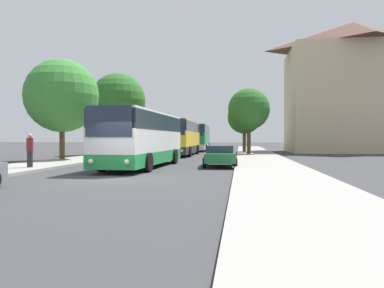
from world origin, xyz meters
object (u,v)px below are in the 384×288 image
(bus_front, at_px, (143,138))
(tree_left_far, at_px, (118,101))
(bus_middle, at_px, (182,137))
(parked_car_right_near, at_px, (220,155))
(tree_right_near, at_px, (244,117))
(tree_right_mid, at_px, (249,109))
(bus_rear, at_px, (198,137))
(tree_left_near, at_px, (62,96))
(pedestrian_walking_back, at_px, (30,150))

(bus_front, distance_m, tree_left_far, 17.58)
(bus_middle, height_order, parked_car_right_near, bus_middle)
(tree_right_near, distance_m, tree_right_mid, 6.06)
(bus_rear, relative_size, tree_left_near, 1.56)
(bus_middle, distance_m, pedestrian_walking_back, 19.43)
(bus_rear, bearing_deg, tree_right_mid, -63.19)
(bus_rear, distance_m, tree_right_mid, 14.32)
(bus_middle, distance_m, tree_left_far, 7.71)
(bus_middle, relative_size, tree_left_far, 1.44)
(bus_middle, bearing_deg, bus_rear, 88.95)
(tree_left_near, relative_size, tree_right_mid, 1.12)
(tree_right_near, bearing_deg, parked_car_right_near, -94.42)
(tree_left_far, bearing_deg, bus_front, -66.64)
(parked_car_right_near, xyz_separation_m, tree_left_near, (-12.24, 4.18, 4.27))
(bus_middle, xyz_separation_m, parked_car_right_near, (4.67, -14.92, -1.17))
(parked_car_right_near, bearing_deg, tree_right_near, -97.76)
(tree_left_far, xyz_separation_m, tree_right_mid, (13.50, 1.59, -0.90))
(tree_left_near, relative_size, tree_left_far, 0.91)
(parked_car_right_near, relative_size, pedestrian_walking_back, 2.35)
(bus_rear, relative_size, tree_right_mid, 1.75)
(tree_right_mid, bearing_deg, parked_car_right_near, -97.40)
(bus_front, distance_m, pedestrian_walking_back, 6.29)
(bus_front, height_order, parked_car_right_near, bus_front)
(bus_rear, bearing_deg, pedestrian_walking_back, -101.51)
(parked_car_right_near, bearing_deg, tree_right_mid, -100.74)
(parked_car_right_near, bearing_deg, pedestrian_walking_back, 16.60)
(pedestrian_walking_back, relative_size, tree_right_mid, 0.27)
(tree_right_near, bearing_deg, bus_front, -105.12)
(bus_middle, height_order, tree_right_near, tree_right_near)
(tree_right_near, height_order, tree_right_mid, tree_right_mid)
(bus_rear, xyz_separation_m, tree_left_near, (-7.68, -24.56, 3.08))
(parked_car_right_near, distance_m, tree_left_far, 19.33)
(tree_left_near, height_order, tree_right_near, tree_left_near)
(bus_middle, relative_size, pedestrian_walking_back, 6.49)
(bus_front, height_order, pedestrian_walking_back, bus_front)
(parked_car_right_near, distance_m, tree_right_near, 22.79)
(tree_left_far, relative_size, tree_right_mid, 1.23)
(tree_right_mid, bearing_deg, bus_middle, -167.63)
(pedestrian_walking_back, relative_size, tree_left_far, 0.22)
(bus_middle, xyz_separation_m, bus_rear, (0.10, 13.82, 0.03))
(pedestrian_walking_back, bearing_deg, bus_front, -173.70)
(bus_middle, relative_size, tree_left_near, 1.58)
(bus_middle, height_order, tree_left_near, tree_left_near)
(bus_rear, distance_m, tree_left_far, 15.95)
(bus_front, height_order, bus_rear, bus_rear)
(bus_rear, distance_m, parked_car_right_near, 29.12)
(bus_middle, xyz_separation_m, tree_left_far, (-6.71, -0.10, 3.80))
(parked_car_right_near, height_order, tree_left_far, tree_left_far)
(tree_left_far, bearing_deg, tree_right_near, 30.16)
(parked_car_right_near, xyz_separation_m, tree_left_far, (-11.37, 14.82, 4.97))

